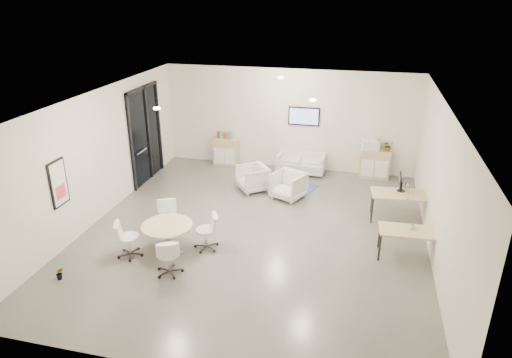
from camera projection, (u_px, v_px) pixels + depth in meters
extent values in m
cube|color=#524F4A|center=(254.00, 246.00, 11.17)|extent=(8.00, 9.00, 0.80)
cube|color=white|center=(254.00, 83.00, 9.63)|extent=(8.00, 9.00, 0.80)
cube|color=silver|center=(290.00, 116.00, 14.79)|extent=(8.00, 0.80, 3.20)
cube|color=silver|center=(166.00, 303.00, 6.01)|extent=(8.00, 0.80, 3.20)
cube|color=silver|center=(83.00, 155.00, 11.36)|extent=(0.80, 9.00, 3.20)
cube|color=silver|center=(460.00, 189.00, 9.45)|extent=(0.80, 9.00, 3.20)
cube|color=black|center=(145.00, 134.00, 13.57)|extent=(0.02, 1.90, 2.85)
cube|color=black|center=(142.00, 88.00, 13.03)|extent=(0.06, 1.90, 0.08)
cube|color=black|center=(131.00, 144.00, 12.75)|extent=(0.06, 0.08, 2.85)
cube|color=black|center=(159.00, 126.00, 14.38)|extent=(0.06, 0.08, 2.85)
cube|color=black|center=(148.00, 133.00, 13.70)|extent=(0.06, 0.07, 2.85)
cube|color=#B2B2B7|center=(142.00, 151.00, 13.30)|extent=(0.04, 0.60, 0.05)
cube|color=black|center=(58.00, 183.00, 9.85)|extent=(0.04, 0.54, 1.04)
cube|color=white|center=(59.00, 183.00, 9.84)|extent=(0.01, 0.46, 0.96)
cube|color=#EA4047|center=(61.00, 192.00, 9.92)|extent=(0.01, 0.32, 0.30)
cube|color=black|center=(304.00, 116.00, 14.24)|extent=(0.98, 0.05, 0.58)
cube|color=#93ACFF|center=(304.00, 117.00, 14.21)|extent=(0.90, 0.01, 0.50)
cylinder|color=#FFEAC6|center=(157.00, 108.00, 9.29)|extent=(0.14, 0.14, 0.03)
cylinder|color=#FFEAC6|center=(313.00, 100.00, 9.98)|extent=(0.14, 0.14, 0.03)
cylinder|color=#FFEAC6|center=(280.00, 78.00, 12.48)|extent=(0.14, 0.14, 0.03)
cube|color=#D0B27D|center=(226.00, 151.00, 15.11)|extent=(0.79, 0.40, 0.89)
cube|color=white|center=(219.00, 156.00, 15.00)|extent=(0.33, 0.02, 0.54)
cube|color=white|center=(230.00, 156.00, 14.92)|extent=(0.33, 0.02, 0.54)
cube|color=#D0B27D|center=(374.00, 163.00, 14.06)|extent=(0.90, 0.42, 0.90)
cube|color=white|center=(367.00, 168.00, 13.95)|extent=(0.38, 0.02, 0.54)
cube|color=white|center=(381.00, 169.00, 13.86)|extent=(0.38, 0.02, 0.54)
cube|color=red|center=(218.00, 135.00, 14.95)|extent=(0.04, 0.14, 0.22)
cube|color=#337FCC|center=(220.00, 135.00, 14.94)|extent=(0.04, 0.14, 0.22)
cube|color=gold|center=(222.00, 135.00, 14.93)|extent=(0.04, 0.14, 0.22)
cube|color=#4CB24C|center=(224.00, 135.00, 14.91)|extent=(0.04, 0.14, 0.22)
cube|color=#CC6619|center=(225.00, 135.00, 14.90)|extent=(0.04, 0.14, 0.22)
cube|color=purple|center=(227.00, 135.00, 14.89)|extent=(0.04, 0.14, 0.22)
cube|color=#E54C7F|center=(229.00, 136.00, 14.88)|extent=(0.04, 0.14, 0.22)
cube|color=teal|center=(231.00, 136.00, 14.86)|extent=(0.04, 0.14, 0.22)
cube|color=white|center=(370.00, 144.00, 13.87)|extent=(0.58, 0.50, 0.30)
cube|color=white|center=(371.00, 139.00, 13.80)|extent=(0.43, 0.38, 0.07)
cube|color=silver|center=(301.00, 166.00, 14.47)|extent=(1.53, 0.82, 0.28)
cube|color=silver|center=(303.00, 155.00, 14.63)|extent=(1.50, 0.24, 0.28)
cube|color=silver|center=(280.00, 160.00, 14.57)|extent=(0.17, 0.75, 0.56)
cube|color=silver|center=(323.00, 164.00, 14.27)|extent=(0.17, 0.75, 0.56)
cube|color=#2D4389|center=(285.00, 186.00, 13.58)|extent=(1.99, 1.62, 0.01)
imported|color=silver|center=(253.00, 177.00, 13.17)|extent=(1.06, 1.07, 0.81)
imported|color=silver|center=(288.00, 184.00, 12.66)|extent=(1.04, 1.01, 0.83)
cube|color=#D0B27D|center=(401.00, 194.00, 11.30)|extent=(1.50, 0.86, 0.04)
cube|color=black|center=(372.00, 210.00, 11.31)|extent=(0.05, 0.05, 0.71)
cube|color=black|center=(428.00, 216.00, 11.02)|extent=(0.05, 0.05, 0.71)
cube|color=black|center=(372.00, 200.00, 11.86)|extent=(0.05, 0.05, 0.71)
cube|color=black|center=(426.00, 205.00, 11.58)|extent=(0.05, 0.05, 0.71)
cube|color=#D0B27D|center=(410.00, 231.00, 9.75)|extent=(1.30, 0.69, 0.04)
cube|color=black|center=(380.00, 248.00, 9.76)|extent=(0.05, 0.05, 0.63)
cube|color=black|center=(438.00, 254.00, 9.50)|extent=(0.05, 0.05, 0.63)
cube|color=black|center=(379.00, 235.00, 10.25)|extent=(0.05, 0.05, 0.63)
cube|color=black|center=(435.00, 241.00, 9.99)|extent=(0.05, 0.05, 0.63)
cylinder|color=black|center=(401.00, 191.00, 11.42)|extent=(0.20, 0.20, 0.02)
cube|color=black|center=(402.00, 186.00, 11.38)|extent=(0.04, 0.03, 0.24)
cube|color=black|center=(400.00, 180.00, 11.33)|extent=(0.03, 0.50, 0.32)
cylinder|color=#D0B27D|center=(167.00, 226.00, 9.93)|extent=(1.12, 1.12, 0.04)
cylinder|color=#B2B2B7|center=(168.00, 239.00, 10.06)|extent=(0.10, 0.10, 0.64)
cube|color=#B2B2B7|center=(169.00, 251.00, 10.18)|extent=(0.65, 0.06, 0.03)
cube|color=#B2B2B7|center=(169.00, 251.00, 10.18)|extent=(0.06, 0.65, 0.03)
imported|color=#3F7F3F|center=(388.00, 147.00, 13.74)|extent=(0.40, 0.41, 0.26)
imported|color=#3F7F3F|center=(60.00, 277.00, 9.20)|extent=(0.26, 0.32, 0.12)
imported|color=white|center=(413.00, 226.00, 9.77)|extent=(0.13, 0.11, 0.13)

